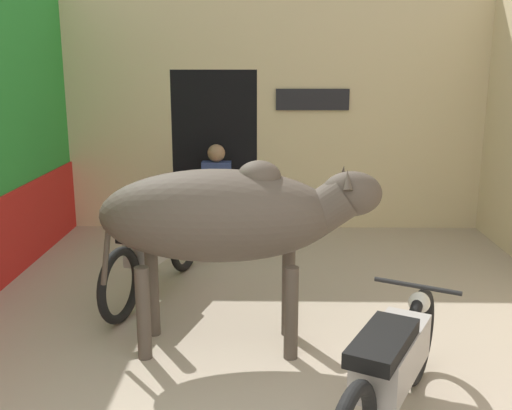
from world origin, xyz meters
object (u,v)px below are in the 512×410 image
Objects in this scene: cow at (228,216)px; motorcycle_far at (155,250)px; motorcycle_near at (391,367)px; shopkeeper_seated at (217,187)px; plastic_stool at (192,216)px.

motorcycle_far is (-0.79, 1.11, -0.63)m from cow.
motorcycle_near is 4.58m from shopkeeper_seated.
cow is at bearing -77.80° from plastic_stool.
motorcycle_near is 0.95× the size of motorcycle_far.
cow is 3.23m from shopkeeper_seated.
cow is at bearing -54.54° from motorcycle_far.
motorcycle_near is at bearing -72.04° from shopkeeper_seated.
cow is at bearing -83.52° from shopkeeper_seated.
motorcycle_near is 4.42× the size of plastic_stool.
motorcycle_near is 4.78m from plastic_stool.
shopkeeper_seated is (0.43, 2.07, 0.19)m from motorcycle_far.
cow is 1.69m from motorcycle_near.
cow reaches higher than shopkeeper_seated.
cow reaches higher than motorcycle_far.
plastic_stool is at bearing 102.20° from cow.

